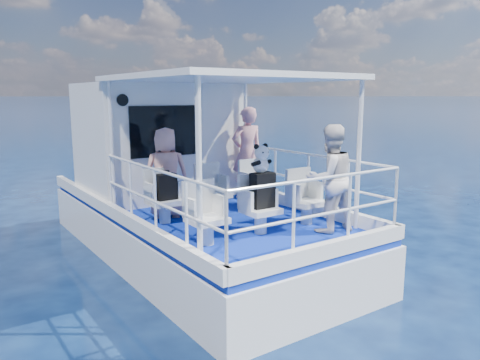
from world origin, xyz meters
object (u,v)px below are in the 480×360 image
passenger_port_fwd (166,173)px  panda (261,158)px  passenger_stbd_aft (330,179)px  backpack_center (263,190)px

passenger_port_fwd → panda: (0.72, -1.58, 0.36)m
passenger_stbd_aft → backpack_center: passenger_stbd_aft is taller
backpack_center → panda: bearing=121.1°
panda → passenger_stbd_aft: bearing=-30.0°
backpack_center → panda: panda is taller
passenger_stbd_aft → panda: passenger_stbd_aft is taller
passenger_stbd_aft → backpack_center: 1.00m
passenger_stbd_aft → panda: 1.06m
passenger_port_fwd → backpack_center: passenger_port_fwd is taller
passenger_port_fwd → backpack_center: 1.78m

